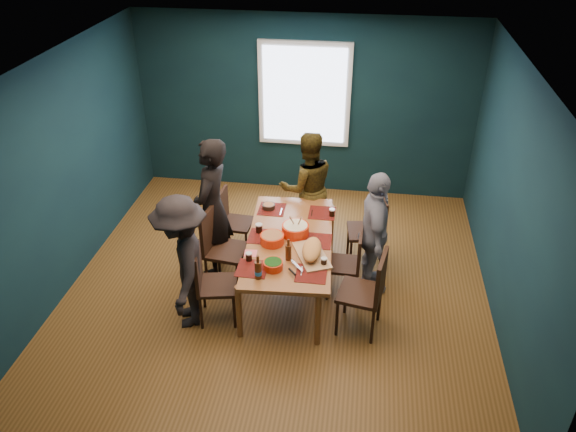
{
  "coord_description": "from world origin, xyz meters",
  "views": [
    {
      "loc": [
        0.89,
        -5.37,
        4.32
      ],
      "look_at": [
        0.12,
        -0.04,
        1.01
      ],
      "focal_mm": 35.0,
      "sensor_mm": 36.0,
      "label": 1
    }
  ],
  "objects_px": {
    "chair_right_near": "(370,288)",
    "person_back": "(307,187)",
    "bowl_dumpling": "(295,229)",
    "cutting_board": "(312,251)",
    "chair_right_far": "(374,225)",
    "person_right": "(374,234)",
    "person_near_left": "(183,263)",
    "dining_table": "(290,244)",
    "bowl_salad": "(272,239)",
    "chair_right_mid": "(351,259)",
    "chair_left_far": "(230,217)",
    "chair_left_near": "(209,279)",
    "person_far_left": "(212,209)",
    "bowl_herbs": "(273,265)",
    "chair_left_mid": "(219,243)"
  },
  "relations": [
    {
      "from": "chair_left_near",
      "to": "person_far_left",
      "type": "distance_m",
      "value": 0.98
    },
    {
      "from": "person_far_left",
      "to": "person_back",
      "type": "relative_size",
      "value": 1.15
    },
    {
      "from": "chair_left_near",
      "to": "chair_right_near",
      "type": "height_order",
      "value": "chair_right_near"
    },
    {
      "from": "chair_left_mid",
      "to": "person_near_left",
      "type": "relative_size",
      "value": 0.64
    },
    {
      "from": "chair_right_mid",
      "to": "chair_right_far",
      "type": "bearing_deg",
      "value": 71.06
    },
    {
      "from": "cutting_board",
      "to": "dining_table",
      "type": "bearing_deg",
      "value": 108.88
    },
    {
      "from": "chair_left_near",
      "to": "person_right",
      "type": "distance_m",
      "value": 1.96
    },
    {
      "from": "chair_right_near",
      "to": "person_near_left",
      "type": "height_order",
      "value": "person_near_left"
    },
    {
      "from": "chair_left_near",
      "to": "person_far_left",
      "type": "bearing_deg",
      "value": 89.61
    },
    {
      "from": "dining_table",
      "to": "bowl_salad",
      "type": "bearing_deg",
      "value": -152.51
    },
    {
      "from": "chair_right_far",
      "to": "bowl_salad",
      "type": "bearing_deg",
      "value": -152.42
    },
    {
      "from": "person_far_left",
      "to": "cutting_board",
      "type": "relative_size",
      "value": 2.43
    },
    {
      "from": "chair_right_far",
      "to": "cutting_board",
      "type": "xyz_separation_m",
      "value": [
        -0.67,
        -0.99,
        0.23
      ]
    },
    {
      "from": "chair_left_mid",
      "to": "person_back",
      "type": "bearing_deg",
      "value": 58.9
    },
    {
      "from": "dining_table",
      "to": "person_far_left",
      "type": "height_order",
      "value": "person_far_left"
    },
    {
      "from": "chair_right_far",
      "to": "person_right",
      "type": "distance_m",
      "value": 0.54
    },
    {
      "from": "dining_table",
      "to": "chair_right_far",
      "type": "bearing_deg",
      "value": 31.78
    },
    {
      "from": "dining_table",
      "to": "bowl_salad",
      "type": "xyz_separation_m",
      "value": [
        -0.19,
        -0.11,
        0.13
      ]
    },
    {
      "from": "person_near_left",
      "to": "bowl_herbs",
      "type": "xyz_separation_m",
      "value": [
        0.95,
        0.12,
        -0.01
      ]
    },
    {
      "from": "bowl_dumpling",
      "to": "cutting_board",
      "type": "distance_m",
      "value": 0.47
    },
    {
      "from": "chair_left_near",
      "to": "cutting_board",
      "type": "distance_m",
      "value": 1.16
    },
    {
      "from": "bowl_salad",
      "to": "bowl_dumpling",
      "type": "distance_m",
      "value": 0.32
    },
    {
      "from": "chair_left_far",
      "to": "bowl_dumpling",
      "type": "relative_size",
      "value": 2.79
    },
    {
      "from": "dining_table",
      "to": "chair_right_mid",
      "type": "height_order",
      "value": "chair_right_mid"
    },
    {
      "from": "chair_left_near",
      "to": "chair_right_mid",
      "type": "bearing_deg",
      "value": 12.2
    },
    {
      "from": "chair_right_near",
      "to": "cutting_board",
      "type": "distance_m",
      "value": 0.74
    },
    {
      "from": "chair_left_far",
      "to": "chair_left_mid",
      "type": "relative_size",
      "value": 0.87
    },
    {
      "from": "bowl_salad",
      "to": "chair_right_near",
      "type": "bearing_deg",
      "value": -22.72
    },
    {
      "from": "dining_table",
      "to": "person_back",
      "type": "height_order",
      "value": "person_back"
    },
    {
      "from": "chair_right_near",
      "to": "person_far_left",
      "type": "bearing_deg",
      "value": 166.57
    },
    {
      "from": "person_back",
      "to": "person_near_left",
      "type": "xyz_separation_m",
      "value": [
        -1.11,
        -1.87,
        0.01
      ]
    },
    {
      "from": "chair_right_mid",
      "to": "bowl_dumpling",
      "type": "height_order",
      "value": "bowl_dumpling"
    },
    {
      "from": "chair_right_near",
      "to": "cutting_board",
      "type": "xyz_separation_m",
      "value": [
        -0.65,
        0.28,
        0.22
      ]
    },
    {
      "from": "chair_left_far",
      "to": "person_near_left",
      "type": "distance_m",
      "value": 1.45
    },
    {
      "from": "chair_right_near",
      "to": "bowl_herbs",
      "type": "height_order",
      "value": "chair_right_near"
    },
    {
      "from": "chair_left_far",
      "to": "chair_left_mid",
      "type": "height_order",
      "value": "chair_left_mid"
    },
    {
      "from": "person_back",
      "to": "chair_left_far",
      "type": "bearing_deg",
      "value": 5.97
    },
    {
      "from": "chair_left_near",
      "to": "person_far_left",
      "type": "relative_size",
      "value": 0.52
    },
    {
      "from": "chair_right_far",
      "to": "person_far_left",
      "type": "height_order",
      "value": "person_far_left"
    },
    {
      "from": "chair_right_near",
      "to": "person_back",
      "type": "height_order",
      "value": "person_back"
    },
    {
      "from": "person_right",
      "to": "chair_left_far",
      "type": "bearing_deg",
      "value": 67.11
    },
    {
      "from": "person_right",
      "to": "person_near_left",
      "type": "bearing_deg",
      "value": 106.84
    },
    {
      "from": "person_back",
      "to": "bowl_salad",
      "type": "height_order",
      "value": "person_back"
    },
    {
      "from": "chair_right_far",
      "to": "person_right",
      "type": "height_order",
      "value": "person_right"
    },
    {
      "from": "chair_left_far",
      "to": "chair_right_mid",
      "type": "relative_size",
      "value": 1.03
    },
    {
      "from": "chair_left_far",
      "to": "bowl_salad",
      "type": "xyz_separation_m",
      "value": [
        0.7,
        -0.82,
        0.27
      ]
    },
    {
      "from": "person_far_left",
      "to": "person_back",
      "type": "bearing_deg",
      "value": 137.08
    },
    {
      "from": "person_near_left",
      "to": "chair_right_mid",
      "type": "bearing_deg",
      "value": 97.1
    },
    {
      "from": "person_far_left",
      "to": "person_right",
      "type": "distance_m",
      "value": 1.94
    },
    {
      "from": "chair_left_far",
      "to": "bowl_salad",
      "type": "bearing_deg",
      "value": -45.67
    }
  ]
}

